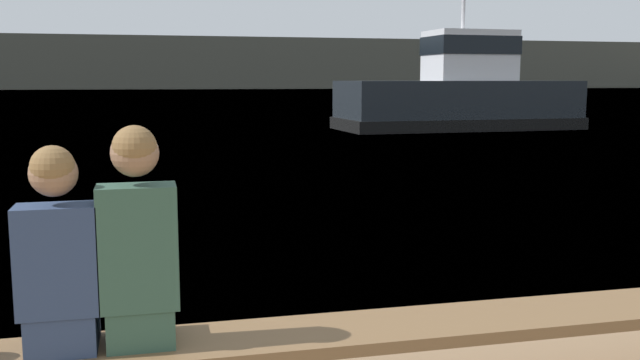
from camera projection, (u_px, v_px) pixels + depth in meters
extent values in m
plane|color=#386084|center=(146.00, 90.00, 120.29)|extent=(240.00, 240.00, 0.00)
cube|color=#4C4C42|center=(144.00, 63.00, 134.31)|extent=(600.00, 12.00, 9.69)
cube|color=brown|center=(132.00, 352.00, 3.48)|extent=(8.94, 0.51, 0.06)
cube|color=navy|center=(64.00, 328.00, 3.44)|extent=(0.32, 0.35, 0.20)
cube|color=navy|center=(58.00, 260.00, 3.32)|extent=(0.37, 0.22, 0.52)
sphere|color=#846047|center=(53.00, 173.00, 3.26)|extent=(0.22, 0.22, 0.22)
sphere|color=brown|center=(53.00, 167.00, 3.24)|extent=(0.20, 0.20, 0.20)
cube|color=#2D4C3D|center=(141.00, 322.00, 3.53)|extent=(0.32, 0.35, 0.20)
cube|color=#2D4C3D|center=(138.00, 247.00, 3.40)|extent=(0.37, 0.22, 0.60)
sphere|color=#846047|center=(135.00, 153.00, 3.34)|extent=(0.23, 0.23, 0.23)
sphere|color=brown|center=(134.00, 147.00, 3.32)|extent=(0.21, 0.21, 0.21)
cube|color=black|center=(458.00, 105.00, 25.86)|extent=(8.62, 3.55, 1.74)
cube|color=black|center=(457.00, 123.00, 25.95)|extent=(8.80, 3.69, 0.42)
cube|color=silver|center=(470.00, 56.00, 25.73)|extent=(3.05, 2.05, 1.79)
cube|color=black|center=(470.00, 46.00, 25.68)|extent=(3.11, 2.12, 0.64)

